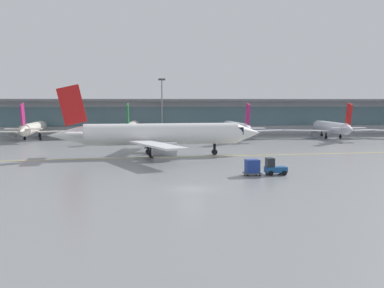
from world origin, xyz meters
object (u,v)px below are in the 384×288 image
object	(u,v)px
gate_airplane_2	(132,128)
taxiing_regional_jet	(159,135)
gate_airplane_1	(33,128)
apron_light_mast_1	(162,105)
gate_airplane_4	(332,127)
gate_airplane_3	(236,128)
baggage_tug	(274,168)
cargo_dolly_lead	(252,167)

from	to	relation	value
gate_airplane_2	taxiing_regional_jet	bearing A→B (deg)	-168.77
gate_airplane_1	gate_airplane_2	distance (m)	22.97
gate_airplane_1	gate_airplane_2	bearing A→B (deg)	-91.04
gate_airplane_1	gate_airplane_2	xyz separation A→B (m)	(22.97, 0.05, 0.00)
gate_airplane_2	apron_light_mast_1	size ratio (longest dim) A/B	1.77
gate_airplane_2	gate_airplane_4	distance (m)	48.70
gate_airplane_4	gate_airplane_3	bearing A→B (deg)	90.77
taxiing_regional_jet	baggage_tug	xyz separation A→B (m)	(13.37, -21.75, -2.61)
gate_airplane_3	cargo_dolly_lead	xyz separation A→B (m)	(-8.81, -56.40, -1.56)
gate_airplane_2	baggage_tug	size ratio (longest dim) A/B	9.83
gate_airplane_4	baggage_tug	size ratio (longest dim) A/B	9.81
gate_airplane_1	cargo_dolly_lead	world-z (taller)	gate_airplane_1
gate_airplane_2	baggage_tug	distance (m)	61.81
gate_airplane_3	gate_airplane_4	size ratio (longest dim) A/B	1.00
gate_airplane_1	gate_airplane_4	size ratio (longest dim) A/B	1.00
taxiing_regional_jet	apron_light_mast_1	distance (m)	46.63
gate_airplane_3	baggage_tug	xyz separation A→B (m)	(-6.06, -56.25, -1.72)
gate_airplane_4	apron_light_mast_1	world-z (taller)	apron_light_mast_1
taxiing_regional_jet	baggage_tug	world-z (taller)	taxiing_regional_jet
apron_light_mast_1	taxiing_regional_jet	bearing A→B (deg)	-92.47
gate_airplane_2	cargo_dolly_lead	bearing A→B (deg)	-162.01
baggage_tug	taxiing_regional_jet	bearing A→B (deg)	118.32
gate_airplane_3	apron_light_mast_1	distance (m)	21.80
cargo_dolly_lead	apron_light_mast_1	world-z (taller)	apron_light_mast_1
gate_airplane_2	baggage_tug	xyz separation A→B (m)	(19.01, -58.79, -1.72)
gate_airplane_1	baggage_tug	distance (m)	72.22
taxiing_regional_jet	cargo_dolly_lead	size ratio (longest dim) A/B	16.15
gate_airplane_3	baggage_tug	bearing A→B (deg)	170.99
gate_airplane_3	cargo_dolly_lead	world-z (taller)	gate_airplane_3
gate_airplane_2	gate_airplane_4	xyz separation A→B (m)	(48.62, -2.76, 0.00)
taxiing_regional_jet	apron_light_mast_1	bearing A→B (deg)	81.99
gate_airplane_1	gate_airplane_3	world-z (taller)	same
gate_airplane_1	taxiing_regional_jet	world-z (taller)	taxiing_regional_jet
gate_airplane_1	gate_airplane_4	xyz separation A→B (m)	(71.59, -2.71, 0.00)
cargo_dolly_lead	apron_light_mast_1	bearing A→B (deg)	93.94
gate_airplane_1	taxiing_regional_jet	size ratio (longest dim) A/B	0.74
gate_airplane_2	gate_airplane_3	size ratio (longest dim) A/B	1.00
apron_light_mast_1	gate_airplane_4	bearing A→B (deg)	-16.42
gate_airplane_1	baggage_tug	world-z (taller)	gate_airplane_1
gate_airplane_3	gate_airplane_4	world-z (taller)	same
gate_airplane_4	apron_light_mast_1	distance (m)	43.09
baggage_tug	gate_airplane_2	bearing A→B (deg)	104.66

